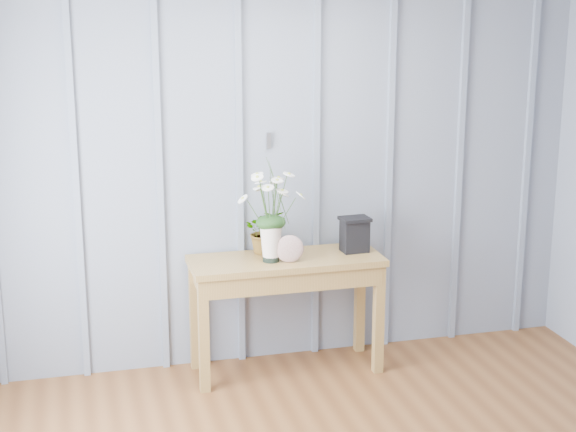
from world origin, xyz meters
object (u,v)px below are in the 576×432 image
object	(u,v)px
daisy_vase	(271,198)
carved_box	(355,234)
felt_disc_vessel	(290,249)
sideboard	(286,275)

from	to	relation	value
daisy_vase	carved_box	world-z (taller)	daisy_vase
felt_disc_vessel	carved_box	distance (m)	0.47
daisy_vase	felt_disc_vessel	bearing A→B (deg)	-26.00
carved_box	daisy_vase	bearing A→B (deg)	-172.88
sideboard	felt_disc_vessel	xyz separation A→B (m)	(-0.00, -0.10, 0.20)
sideboard	carved_box	size ratio (longest dim) A/B	5.36
sideboard	carved_box	distance (m)	0.51
daisy_vase	carved_box	bearing A→B (deg)	7.12
carved_box	felt_disc_vessel	bearing A→B (deg)	-165.17
felt_disc_vessel	daisy_vase	bearing A→B (deg)	166.01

